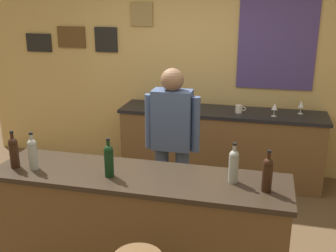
{
  "coord_description": "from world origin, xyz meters",
  "views": [
    {
      "loc": [
        0.9,
        -3.09,
        2.22
      ],
      "look_at": [
        0.03,
        0.45,
        1.05
      ],
      "focal_mm": 43.13,
      "sensor_mm": 36.0,
      "label": 1
    }
  ],
  "objects_px": {
    "bartender": "(172,141)",
    "wine_glass_c": "(301,105)",
    "wine_glass_b": "(275,107)",
    "coffee_mug": "(239,109)",
    "wine_bottle_e": "(267,173)",
    "wine_bottle_a": "(14,151)",
    "wine_bottle_c": "(109,159)",
    "wine_glass_a": "(180,98)",
    "wine_bottle_b": "(33,153)",
    "wine_bottle_d": "(234,165)"
  },
  "relations": [
    {
      "from": "wine_bottle_b",
      "to": "wine_bottle_c",
      "type": "xyz_separation_m",
      "value": [
        0.63,
        0.02,
        0.0
      ]
    },
    {
      "from": "wine_bottle_d",
      "to": "wine_bottle_e",
      "type": "distance_m",
      "value": 0.26
    },
    {
      "from": "wine_bottle_b",
      "to": "wine_glass_c",
      "type": "xyz_separation_m",
      "value": [
        2.16,
        2.23,
        -0.05
      ]
    },
    {
      "from": "wine_bottle_a",
      "to": "wine_glass_b",
      "type": "relative_size",
      "value": 1.97
    },
    {
      "from": "bartender",
      "to": "wine_glass_a",
      "type": "distance_m",
      "value": 1.39
    },
    {
      "from": "wine_glass_c",
      "to": "wine_bottle_c",
      "type": "bearing_deg",
      "value": -124.55
    },
    {
      "from": "wine_bottle_c",
      "to": "wine_bottle_d",
      "type": "bearing_deg",
      "value": 7.56
    },
    {
      "from": "coffee_mug",
      "to": "bartender",
      "type": "bearing_deg",
      "value": -112.99
    },
    {
      "from": "wine_glass_c",
      "to": "coffee_mug",
      "type": "bearing_deg",
      "value": -169.08
    },
    {
      "from": "wine_bottle_c",
      "to": "wine_glass_b",
      "type": "relative_size",
      "value": 1.97
    },
    {
      "from": "wine_bottle_b",
      "to": "wine_bottle_c",
      "type": "relative_size",
      "value": 1.0
    },
    {
      "from": "wine_bottle_e",
      "to": "wine_glass_c",
      "type": "xyz_separation_m",
      "value": [
        0.36,
        2.18,
        -0.05
      ]
    },
    {
      "from": "wine_bottle_a",
      "to": "wine_bottle_e",
      "type": "height_order",
      "value": "same"
    },
    {
      "from": "wine_glass_a",
      "to": "wine_bottle_b",
      "type": "bearing_deg",
      "value": -107.47
    },
    {
      "from": "bartender",
      "to": "wine_bottle_d",
      "type": "bearing_deg",
      "value": -48.72
    },
    {
      "from": "wine_bottle_a",
      "to": "coffee_mug",
      "type": "bearing_deg",
      "value": 52.52
    },
    {
      "from": "wine_glass_b",
      "to": "coffee_mug",
      "type": "distance_m",
      "value": 0.41
    },
    {
      "from": "wine_glass_a",
      "to": "wine_bottle_d",
      "type": "bearing_deg",
      "value": -67.93
    },
    {
      "from": "wine_bottle_b",
      "to": "wine_glass_b",
      "type": "bearing_deg",
      "value": 47.89
    },
    {
      "from": "wine_bottle_b",
      "to": "wine_glass_b",
      "type": "xyz_separation_m",
      "value": [
        1.85,
        2.05,
        -0.05
      ]
    },
    {
      "from": "wine_glass_b",
      "to": "wine_bottle_a",
      "type": "bearing_deg",
      "value": -134.5
    },
    {
      "from": "bartender",
      "to": "wine_bottle_a",
      "type": "height_order",
      "value": "bartender"
    },
    {
      "from": "wine_bottle_a",
      "to": "coffee_mug",
      "type": "distance_m",
      "value": 2.65
    },
    {
      "from": "wine_bottle_b",
      "to": "wine_bottle_c",
      "type": "height_order",
      "value": "same"
    },
    {
      "from": "wine_bottle_d",
      "to": "wine_bottle_e",
      "type": "height_order",
      "value": "same"
    },
    {
      "from": "bartender",
      "to": "wine_bottle_a",
      "type": "xyz_separation_m",
      "value": [
        -1.09,
        -0.86,
        0.12
      ]
    },
    {
      "from": "wine_bottle_a",
      "to": "wine_bottle_e",
      "type": "distance_m",
      "value": 1.96
    },
    {
      "from": "wine_bottle_c",
      "to": "coffee_mug",
      "type": "distance_m",
      "value": 2.24
    },
    {
      "from": "wine_bottle_a",
      "to": "wine_bottle_c",
      "type": "relative_size",
      "value": 1.0
    },
    {
      "from": "wine_bottle_c",
      "to": "wine_bottle_d",
      "type": "relative_size",
      "value": 1.0
    },
    {
      "from": "wine_bottle_a",
      "to": "coffee_mug",
      "type": "xyz_separation_m",
      "value": [
        1.61,
        2.1,
        -0.11
      ]
    },
    {
      "from": "wine_bottle_a",
      "to": "wine_bottle_b",
      "type": "height_order",
      "value": "same"
    },
    {
      "from": "wine_bottle_e",
      "to": "wine_glass_b",
      "type": "distance_m",
      "value": 2.0
    },
    {
      "from": "bartender",
      "to": "wine_glass_c",
      "type": "distance_m",
      "value": 1.85
    },
    {
      "from": "bartender",
      "to": "wine_glass_b",
      "type": "distance_m",
      "value": 1.51
    },
    {
      "from": "bartender",
      "to": "wine_bottle_e",
      "type": "xyz_separation_m",
      "value": [
        0.87,
        -0.81,
        0.12
      ]
    },
    {
      "from": "wine_glass_a",
      "to": "wine_glass_b",
      "type": "distance_m",
      "value": 1.16
    },
    {
      "from": "wine_bottle_a",
      "to": "wine_glass_c",
      "type": "bearing_deg",
      "value": 43.96
    },
    {
      "from": "wine_bottle_b",
      "to": "bartender",
      "type": "bearing_deg",
      "value": 43.01
    },
    {
      "from": "wine_bottle_e",
      "to": "wine_glass_b",
      "type": "relative_size",
      "value": 1.97
    },
    {
      "from": "wine_bottle_e",
      "to": "wine_bottle_b",
      "type": "bearing_deg",
      "value": -178.35
    },
    {
      "from": "wine_bottle_a",
      "to": "wine_bottle_c",
      "type": "xyz_separation_m",
      "value": [
        0.8,
        0.02,
        0.0
      ]
    },
    {
      "from": "wine_bottle_b",
      "to": "wine_glass_a",
      "type": "height_order",
      "value": "wine_bottle_b"
    },
    {
      "from": "wine_glass_c",
      "to": "coffee_mug",
      "type": "distance_m",
      "value": 0.73
    },
    {
      "from": "wine_glass_b",
      "to": "coffee_mug",
      "type": "xyz_separation_m",
      "value": [
        -0.41,
        0.05,
        -0.06
      ]
    },
    {
      "from": "wine_bottle_b",
      "to": "wine_glass_b",
      "type": "height_order",
      "value": "wine_bottle_b"
    },
    {
      "from": "wine_bottle_a",
      "to": "wine_glass_a",
      "type": "bearing_deg",
      "value": 68.78
    },
    {
      "from": "wine_glass_a",
      "to": "coffee_mug",
      "type": "distance_m",
      "value": 0.76
    },
    {
      "from": "wine_bottle_a",
      "to": "wine_bottle_d",
      "type": "relative_size",
      "value": 1.0
    },
    {
      "from": "wine_bottle_d",
      "to": "wine_glass_c",
      "type": "xyz_separation_m",
      "value": [
        0.61,
        2.09,
        -0.05
      ]
    }
  ]
}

